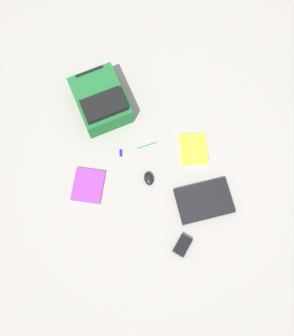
{
  "coord_description": "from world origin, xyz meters",
  "views": [
    {
      "loc": [
        -0.07,
        -0.68,
        2.31
      ],
      "look_at": [
        -0.05,
        -0.05,
        0.02
      ],
      "focal_mm": 38.61,
      "sensor_mm": 36.0,
      "label": 1
    }
  ],
  "objects_px": {
    "backpack": "(101,101)",
    "laptop": "(204,201)",
    "book_blue": "(193,149)",
    "usb_stick": "(121,153)",
    "book_comic": "(88,186)",
    "computer_mouse": "(149,179)",
    "pen_black": "(147,145)",
    "power_brick": "(182,246)"
  },
  "relations": [
    {
      "from": "book_comic",
      "to": "computer_mouse",
      "type": "xyz_separation_m",
      "value": [
        0.4,
        0.03,
        0.01
      ]
    },
    {
      "from": "computer_mouse",
      "to": "usb_stick",
      "type": "xyz_separation_m",
      "value": [
        -0.18,
        0.19,
        -0.02
      ]
    },
    {
      "from": "usb_stick",
      "to": "pen_black",
      "type": "bearing_deg",
      "value": 15.4
    },
    {
      "from": "laptop",
      "to": "power_brick",
      "type": "distance_m",
      "value": 0.32
    },
    {
      "from": "book_comic",
      "to": "laptop",
      "type": "bearing_deg",
      "value": -9.22
    },
    {
      "from": "laptop",
      "to": "pen_black",
      "type": "xyz_separation_m",
      "value": [
        -0.36,
        0.39,
        -0.01
      ]
    },
    {
      "from": "power_brick",
      "to": "pen_black",
      "type": "xyz_separation_m",
      "value": [
        -0.2,
        0.67,
        -0.01
      ]
    },
    {
      "from": "power_brick",
      "to": "backpack",
      "type": "bearing_deg",
      "value": 117.55
    },
    {
      "from": "backpack",
      "to": "power_brick",
      "type": "relative_size",
      "value": 3.96
    },
    {
      "from": "book_blue",
      "to": "usb_stick",
      "type": "xyz_separation_m",
      "value": [
        -0.49,
        -0.01,
        -0.01
      ]
    },
    {
      "from": "laptop",
      "to": "pen_black",
      "type": "height_order",
      "value": "laptop"
    },
    {
      "from": "pen_black",
      "to": "usb_stick",
      "type": "distance_m",
      "value": 0.18
    },
    {
      "from": "laptop",
      "to": "book_comic",
      "type": "xyz_separation_m",
      "value": [
        -0.75,
        0.12,
        -0.01
      ]
    },
    {
      "from": "backpack",
      "to": "book_blue",
      "type": "relative_size",
      "value": 2.1
    },
    {
      "from": "book_blue",
      "to": "power_brick",
      "type": "height_order",
      "value": "power_brick"
    },
    {
      "from": "book_blue",
      "to": "usb_stick",
      "type": "bearing_deg",
      "value": -179.09
    },
    {
      "from": "backpack",
      "to": "power_brick",
      "type": "bearing_deg",
      "value": -62.45
    },
    {
      "from": "backpack",
      "to": "book_blue",
      "type": "height_order",
      "value": "backpack"
    },
    {
      "from": "book_blue",
      "to": "computer_mouse",
      "type": "xyz_separation_m",
      "value": [
        -0.31,
        -0.2,
        0.01
      ]
    },
    {
      "from": "backpack",
      "to": "usb_stick",
      "type": "distance_m",
      "value": 0.38
    },
    {
      "from": "book_blue",
      "to": "usb_stick",
      "type": "height_order",
      "value": "book_blue"
    },
    {
      "from": "book_blue",
      "to": "pen_black",
      "type": "height_order",
      "value": "book_blue"
    },
    {
      "from": "book_comic",
      "to": "usb_stick",
      "type": "bearing_deg",
      "value": 45.9
    },
    {
      "from": "laptop",
      "to": "book_comic",
      "type": "relative_size",
      "value": 1.55
    },
    {
      "from": "backpack",
      "to": "usb_stick",
      "type": "relative_size",
      "value": 9.57
    },
    {
      "from": "laptop",
      "to": "computer_mouse",
      "type": "bearing_deg",
      "value": 156.09
    },
    {
      "from": "book_comic",
      "to": "power_brick",
      "type": "xyz_separation_m",
      "value": [
        0.6,
        -0.4,
        0.01
      ]
    },
    {
      "from": "computer_mouse",
      "to": "backpack",
      "type": "bearing_deg",
      "value": 109.71
    },
    {
      "from": "backpack",
      "to": "pen_black",
      "type": "xyz_separation_m",
      "value": [
        0.3,
        -0.3,
        -0.09
      ]
    },
    {
      "from": "power_brick",
      "to": "usb_stick",
      "type": "bearing_deg",
      "value": 121.33
    },
    {
      "from": "computer_mouse",
      "to": "book_comic",
      "type": "bearing_deg",
      "value": 174.62
    },
    {
      "from": "backpack",
      "to": "book_blue",
      "type": "xyz_separation_m",
      "value": [
        0.61,
        -0.34,
        -0.08
      ]
    },
    {
      "from": "backpack",
      "to": "book_blue",
      "type": "bearing_deg",
      "value": -28.72
    },
    {
      "from": "book_blue",
      "to": "usb_stick",
      "type": "relative_size",
      "value": 4.55
    },
    {
      "from": "backpack",
      "to": "laptop",
      "type": "relative_size",
      "value": 1.24
    },
    {
      "from": "book_blue",
      "to": "power_brick",
      "type": "distance_m",
      "value": 0.64
    },
    {
      "from": "backpack",
      "to": "computer_mouse",
      "type": "xyz_separation_m",
      "value": [
        0.31,
        -0.53,
        -0.07
      ]
    },
    {
      "from": "book_comic",
      "to": "power_brick",
      "type": "height_order",
      "value": "power_brick"
    },
    {
      "from": "book_comic",
      "to": "pen_black",
      "type": "xyz_separation_m",
      "value": [
        0.39,
        0.27,
        -0.01
      ]
    },
    {
      "from": "book_blue",
      "to": "pen_black",
      "type": "xyz_separation_m",
      "value": [
        -0.31,
        0.04,
        -0.01
      ]
    },
    {
      "from": "laptop",
      "to": "computer_mouse",
      "type": "height_order",
      "value": "computer_mouse"
    },
    {
      "from": "book_blue",
      "to": "book_comic",
      "type": "distance_m",
      "value": 0.74
    }
  ]
}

